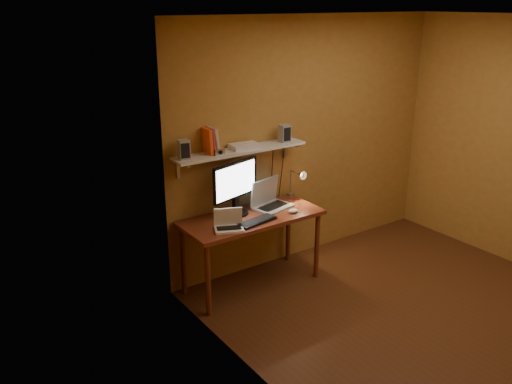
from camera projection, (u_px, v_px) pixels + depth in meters
room at (430, 178)px, 4.57m from camera, size 3.44×3.24×2.64m
desk at (252, 224)px, 5.27m from camera, size 1.40×0.60×0.75m
wall_shelf at (240, 151)px, 5.19m from camera, size 1.40×0.25×0.21m
monitor at (236, 185)px, 5.19m from camera, size 0.57×0.30×0.53m
laptop at (269, 200)px, 5.45m from camera, size 0.43×0.35×0.29m
netbook at (228, 223)px, 4.93m from camera, size 0.31×0.28×0.20m
keyboard at (257, 221)px, 5.09m from camera, size 0.42×0.20×0.02m
mouse at (293, 211)px, 5.31m from camera, size 0.11×0.07×0.04m
desk_lamp at (298, 180)px, 5.62m from camera, size 0.09×0.23×0.38m
speaker_left at (184, 149)px, 4.84m from camera, size 0.12×0.12×0.17m
speaker_right at (285, 133)px, 5.42m from camera, size 0.10×0.10×0.17m
books at (211, 141)px, 4.99m from camera, size 0.13×0.17×0.24m
shelf_camera at (220, 152)px, 4.97m from camera, size 0.10×0.05×0.06m
router at (245, 146)px, 5.20m from camera, size 0.29×0.21×0.05m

